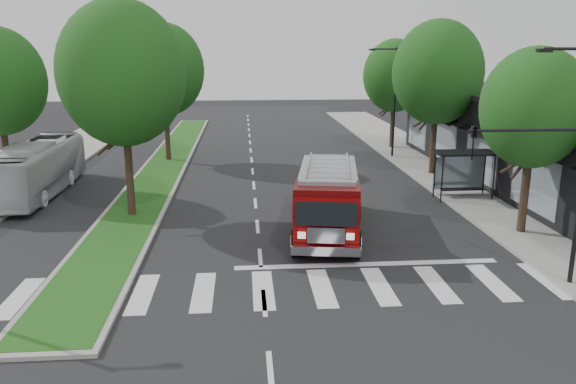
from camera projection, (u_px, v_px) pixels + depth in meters
name	position (u px, v px, depth m)	size (l,w,h in m)	color
ground	(260.00, 258.00, 21.84)	(140.00, 140.00, 0.00)	black
sidewalk_right	(471.00, 188.00, 32.44)	(5.00, 80.00, 0.15)	gray
median	(165.00, 166.00, 38.74)	(3.00, 50.00, 0.15)	gray
storefront_row	(550.00, 146.00, 32.19)	(8.00, 30.00, 5.00)	black
bus_shelter	(464.00, 162.00, 30.07)	(3.20, 1.60, 2.61)	black
tree_right_near	(534.00, 108.00, 23.30)	(4.40, 4.40, 8.05)	black
tree_right_mid	(438.00, 73.00, 34.64)	(5.60, 5.60, 9.72)	black
tree_right_far	(395.00, 76.00, 44.46)	(5.00, 5.00, 8.73)	black
tree_median_near	(122.00, 74.00, 25.48)	(5.80, 5.80, 10.16)	black
tree_median_far	(164.00, 70.00, 39.09)	(5.60, 5.60, 9.72)	black
streetlight_right_near	(560.00, 152.00, 18.05)	(4.08, 0.22, 8.00)	black
streetlight_right_far	(393.00, 97.00, 40.85)	(2.11, 0.20, 8.00)	black
fire_engine	(328.00, 200.00, 24.78)	(3.93, 8.96, 3.00)	#510404
city_bus	(37.00, 168.00, 31.07)	(2.48, 10.59, 2.95)	#B8B8BD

